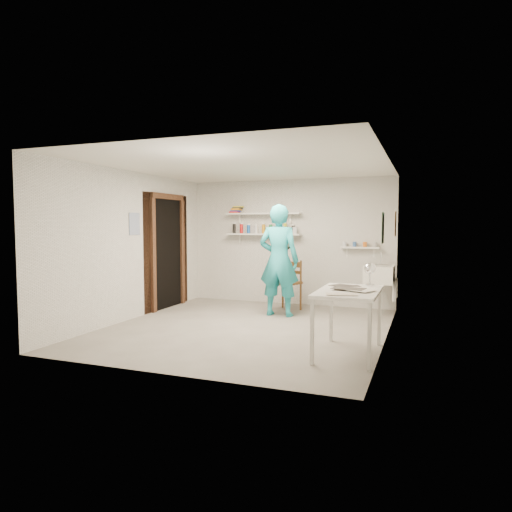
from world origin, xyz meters
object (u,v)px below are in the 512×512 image
(belfast_sink, at_px, (379,274))
(desk_lamp, at_px, (370,268))
(wall_clock, at_px, (283,241))
(wooden_chair, at_px, (285,283))
(work_table, at_px, (348,322))
(man, at_px, (279,260))

(belfast_sink, bearing_deg, desk_lamp, -87.80)
(belfast_sink, distance_m, desk_lamp, 2.12)
(belfast_sink, distance_m, wall_clock, 1.73)
(belfast_sink, relative_size, wall_clock, 1.78)
(wooden_chair, height_order, work_table, wooden_chair)
(belfast_sink, relative_size, work_table, 0.52)
(desk_lamp, bearing_deg, belfast_sink, 92.20)
(wall_clock, relative_size, work_table, 0.29)
(man, bearing_deg, belfast_sink, -158.12)
(belfast_sink, distance_m, wooden_chair, 1.64)
(man, relative_size, wall_clock, 5.56)
(man, height_order, wooden_chair, man)
(wall_clock, xyz_separation_m, desk_lamp, (1.66, -1.67, -0.26))
(belfast_sink, bearing_deg, wall_clock, -164.70)
(wooden_chair, relative_size, work_table, 0.86)
(wooden_chair, distance_m, work_table, 2.84)
(belfast_sink, xyz_separation_m, wall_clock, (-1.58, -0.43, 0.55))
(belfast_sink, xyz_separation_m, work_table, (-0.11, -2.56, -0.31))
(man, distance_m, wall_clock, 0.38)
(wooden_chair, xyz_separation_m, work_table, (1.51, -2.40, -0.11))
(work_table, bearing_deg, belfast_sink, 87.54)
(belfast_sink, relative_size, man, 0.32)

